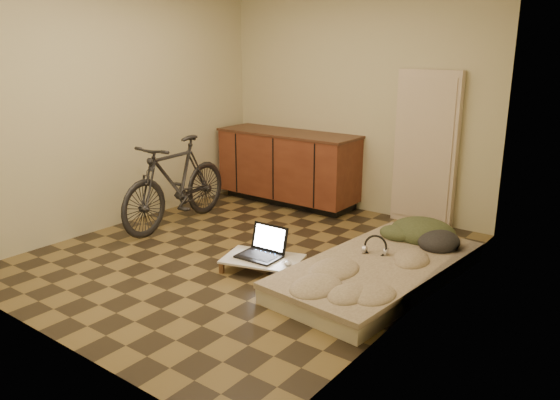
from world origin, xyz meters
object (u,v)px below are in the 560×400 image
Objects in this scene: bicycle at (176,178)px; laptop at (262,250)px; futon at (379,271)px; lap_desk at (263,259)px.

bicycle reaches higher than laptop.
futon is 5.43× the size of laptop.
bicycle is 1.62m from laptop.
lap_desk is 0.09m from laptop.
lap_desk is at bearing -150.81° from futon.
bicycle reaches higher than futon.
laptop is (-0.04, 0.04, 0.07)m from lap_desk.
bicycle is 4.25× the size of laptop.
bicycle reaches higher than lap_desk.
lap_desk is 2.01× the size of laptop.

